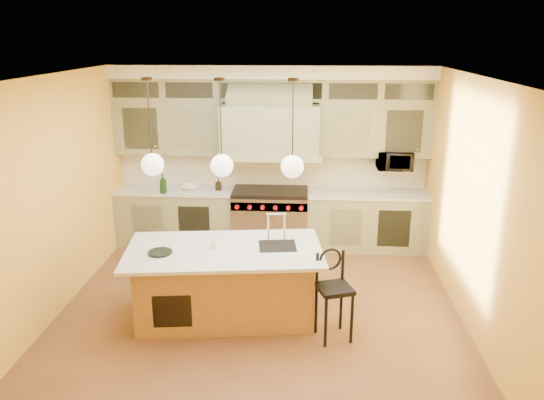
# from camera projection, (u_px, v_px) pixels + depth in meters

# --- Properties ---
(floor) EXTENTS (5.00, 5.00, 0.00)m
(floor) POSITION_uv_depth(u_px,v_px,m) (259.00, 309.00, 6.73)
(floor) COLOR brown
(floor) RESTS_ON ground
(ceiling) EXTENTS (5.00, 5.00, 0.00)m
(ceiling) POSITION_uv_depth(u_px,v_px,m) (258.00, 76.00, 5.87)
(ceiling) COLOR white
(ceiling) RESTS_ON wall_back
(wall_back) EXTENTS (5.00, 0.00, 5.00)m
(wall_back) POSITION_uv_depth(u_px,v_px,m) (272.00, 155.00, 8.68)
(wall_back) COLOR gold
(wall_back) RESTS_ON ground
(wall_front) EXTENTS (5.00, 0.00, 5.00)m
(wall_front) POSITION_uv_depth(u_px,v_px,m) (230.00, 302.00, 3.92)
(wall_front) COLOR gold
(wall_front) RESTS_ON ground
(wall_left) EXTENTS (0.00, 5.00, 5.00)m
(wall_left) POSITION_uv_depth(u_px,v_px,m) (54.00, 197.00, 6.45)
(wall_left) COLOR gold
(wall_left) RESTS_ON ground
(wall_right) EXTENTS (0.00, 5.00, 5.00)m
(wall_right) POSITION_uv_depth(u_px,v_px,m) (473.00, 205.00, 6.15)
(wall_right) COLOR gold
(wall_right) RESTS_ON ground
(back_cabinetry) EXTENTS (5.00, 0.77, 2.90)m
(back_cabinetry) POSITION_uv_depth(u_px,v_px,m) (271.00, 160.00, 8.43)
(back_cabinetry) COLOR gray
(back_cabinetry) RESTS_ON floor
(range) EXTENTS (1.20, 0.74, 0.96)m
(range) POSITION_uv_depth(u_px,v_px,m) (270.00, 218.00, 8.63)
(range) COLOR silver
(range) RESTS_ON floor
(kitchen_island) EXTENTS (2.44, 1.49, 1.35)m
(kitchen_island) POSITION_uv_depth(u_px,v_px,m) (226.00, 281.00, 6.44)
(kitchen_island) COLOR olive
(kitchen_island) RESTS_ON floor
(counter_stool) EXTENTS (0.47, 0.47, 1.05)m
(counter_stool) POSITION_uv_depth(u_px,v_px,m) (334.00, 290.00, 5.97)
(counter_stool) COLOR black
(counter_stool) RESTS_ON floor
(microwave) EXTENTS (0.54, 0.37, 0.30)m
(microwave) POSITION_uv_depth(u_px,v_px,m) (394.00, 160.00, 8.33)
(microwave) COLOR black
(microwave) RESTS_ON back_cabinetry
(oil_bottle_a) EXTENTS (0.13, 0.13, 0.31)m
(oil_bottle_a) POSITION_uv_depth(u_px,v_px,m) (163.00, 184.00, 8.34)
(oil_bottle_a) COLOR black
(oil_bottle_a) RESTS_ON back_cabinetry
(oil_bottle_b) EXTENTS (0.09, 0.10, 0.19)m
(oil_bottle_b) POSITION_uv_depth(u_px,v_px,m) (218.00, 184.00, 8.53)
(oil_bottle_b) COLOR black
(oil_bottle_b) RESTS_ON back_cabinetry
(fruit_bowl) EXTENTS (0.31, 0.31, 0.07)m
(fruit_bowl) POSITION_uv_depth(u_px,v_px,m) (191.00, 187.00, 8.57)
(fruit_bowl) COLOR white
(fruit_bowl) RESTS_ON back_cabinetry
(cup) EXTENTS (0.11, 0.11, 0.10)m
(cup) POSITION_uv_depth(u_px,v_px,m) (214.00, 244.00, 6.26)
(cup) COLOR white
(cup) RESTS_ON kitchen_island
(pendant_left) EXTENTS (0.26, 0.26, 1.11)m
(pendant_left) POSITION_uv_depth(u_px,v_px,m) (152.00, 162.00, 6.05)
(pendant_left) COLOR #2D2319
(pendant_left) RESTS_ON ceiling
(pendant_center) EXTENTS (0.26, 0.26, 1.11)m
(pendant_center) POSITION_uv_depth(u_px,v_px,m) (222.00, 163.00, 6.00)
(pendant_center) COLOR #2D2319
(pendant_center) RESTS_ON ceiling
(pendant_right) EXTENTS (0.26, 0.26, 1.11)m
(pendant_right) POSITION_uv_depth(u_px,v_px,m) (292.00, 164.00, 5.95)
(pendant_right) COLOR #2D2319
(pendant_right) RESTS_ON ceiling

